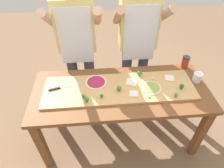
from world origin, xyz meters
TOP-DOWN VIEW (x-y plane):
  - ground_plane at (0.00, 0.00)m, footprint 8.00×8.00m
  - prep_table at (0.00, 0.00)m, footprint 1.69×0.71m
  - cutting_board at (-0.01, 0.01)m, footprint 1.44×0.42m
  - chefs_knife at (-0.57, 0.06)m, footprint 0.32×0.10m
  - pizza_whole_beet_magenta at (-0.23, 0.10)m, footprint 0.21×0.21m
  - pizza_whole_pesto_green at (0.29, -0.02)m, footprint 0.19×0.19m
  - pizza_slice_near_left at (0.12, 0.07)m, footprint 0.14×0.14m
  - pizza_slice_far_right at (0.50, 0.10)m, footprint 0.11×0.11m
  - pizza_slice_far_left at (0.11, -0.09)m, footprint 0.09×0.09m
  - broccoli_floret_center_left at (0.21, 0.17)m, footprint 0.05×0.05m
  - broccoli_floret_back_left at (-0.19, -0.10)m, footprint 0.03×0.03m
  - broccoli_floret_front_right at (0.48, -0.15)m, footprint 0.03×0.03m
  - broccoli_floret_front_left at (-0.02, -0.03)m, footprint 0.04×0.04m
  - broccoli_floret_back_right at (-0.32, -0.15)m, footprint 0.04×0.04m
  - broccoli_floret_back_mid at (-0.35, -0.09)m, footprint 0.03×0.03m
  - broccoli_floret_center_right at (0.57, -0.05)m, footprint 0.04×0.04m
  - cheese_crumble_a at (0.33, 0.11)m, footprint 0.02×0.02m
  - cheese_crumble_b at (0.26, 0.20)m, footprint 0.02×0.02m
  - cheese_crumble_c at (0.24, -0.14)m, footprint 0.02×0.02m
  - cheese_crumble_d at (0.66, 0.12)m, footprint 0.02×0.02m
  - flour_cup at (0.77, 0.06)m, footprint 0.09×0.09m
  - sauce_jar at (0.73, 0.29)m, footprint 0.08×0.08m
  - cook_left at (-0.41, 0.55)m, footprint 0.54×0.39m
  - cook_right at (0.24, 0.55)m, footprint 0.54×0.39m

SIDE VIEW (x-z plane):
  - ground_plane at x=0.00m, z-range 0.00..0.00m
  - prep_table at x=0.00m, z-range 0.27..1.03m
  - cutting_board at x=-0.01m, z-range 0.76..0.78m
  - chefs_knife at x=-0.57m, z-range 0.78..0.79m
  - pizza_slice_near_left at x=0.12m, z-range 0.78..0.79m
  - pizza_slice_far_right at x=0.50m, z-range 0.78..0.79m
  - pizza_slice_far_left at x=0.11m, z-range 0.78..0.79m
  - cheese_crumble_d at x=0.66m, z-range 0.78..0.79m
  - pizza_whole_beet_magenta at x=-0.23m, z-range 0.78..0.80m
  - pizza_whole_pesto_green at x=0.29m, z-range 0.78..0.80m
  - cheese_crumble_a at x=0.33m, z-range 0.78..0.80m
  - cheese_crumble_b at x=0.26m, z-range 0.78..0.80m
  - cheese_crumble_c at x=0.24m, z-range 0.78..0.80m
  - flour_cup at x=0.77m, z-range 0.75..0.84m
  - broccoli_floret_back_left at x=-0.19m, z-range 0.78..0.82m
  - broccoli_floret_back_mid at x=-0.35m, z-range 0.78..0.82m
  - broccoli_floret_front_right at x=0.48m, z-range 0.79..0.83m
  - broccoli_floret_center_right at x=0.57m, z-range 0.78..0.84m
  - broccoli_floret_front_left at x=-0.02m, z-range 0.78..0.84m
  - broccoli_floret_center_left at x=0.21m, z-range 0.78..0.84m
  - broccoli_floret_back_right at x=-0.32m, z-range 0.79..0.84m
  - sauce_jar at x=0.73m, z-range 0.76..0.90m
  - cook_left at x=-0.41m, z-range 0.16..1.83m
  - cook_right at x=0.24m, z-range 0.16..1.83m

